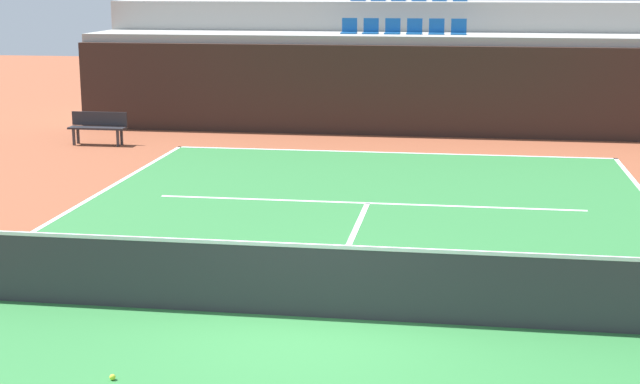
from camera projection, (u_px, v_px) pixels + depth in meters
The scene contains 12 objects.
ground_plane at pixel (316, 318), 12.12m from camera, with size 80.00×80.00×0.00m, color brown.
court_surface at pixel (316, 317), 12.12m from camera, with size 11.00×24.00×0.01m, color #2D7238.
baseline_far at pixel (390, 153), 23.64m from camera, with size 11.00×0.10×0.00m, color white.
service_line_far at pixel (367, 203), 18.29m from camera, with size 8.26×0.10×0.00m, color white.
centre_service_line at pixel (347, 248), 15.20m from camera, with size 0.10×6.40×0.00m, color white.
back_wall at pixel (399, 91), 26.07m from camera, with size 18.33×0.30×2.48m, color black.
stands_tier_lower at pixel (402, 82), 27.35m from camera, with size 18.33×2.40×2.71m, color #9E9E99.
stands_tier_upper at pixel (408, 60), 29.57m from camera, with size 18.33×2.40×3.59m, color #9E9E99.
seating_row_lower at pixel (403, 30), 27.11m from camera, with size 3.58×0.44×0.44m.
tennis_net at pixel (316, 280), 12.01m from camera, with size 11.08×0.08×1.07m.
player_bench at pixel (98, 125), 24.75m from camera, with size 1.50×0.40×0.85m.
tennis_ball_1 at pixel (113, 377), 10.20m from camera, with size 0.07×0.07×0.07m, color #CCE033.
Camera 1 is at (1.77, -11.33, 4.23)m, focal length 53.19 mm.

